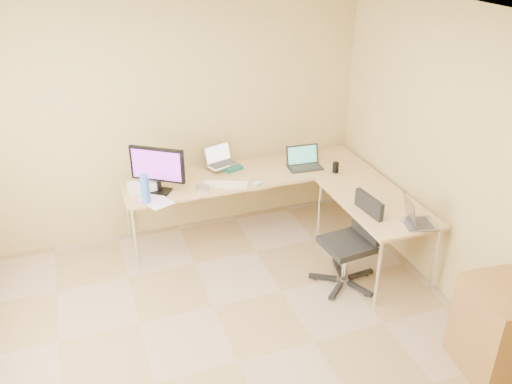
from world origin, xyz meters
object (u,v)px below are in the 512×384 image
object	(u,v)px
desk_return	(373,232)
keyboard	(225,184)
laptop_black	(305,158)
water_bottle	(145,189)
office_chair	(347,239)
cabinet	(497,332)
laptop_center	(222,156)
monitor	(158,170)
laptop_return	(421,214)
desk_main	(248,203)
desk_fan	(150,171)
mug	(156,185)

from	to	relation	value
desk_return	keyboard	bearing A→B (deg)	147.88
desk_return	laptop_black	world-z (taller)	laptop_black
water_bottle	office_chair	size ratio (longest dim) A/B	0.32
keyboard	cabinet	bearing A→B (deg)	-35.24
laptop_center	laptop_black	bearing A→B (deg)	-36.79
monitor	cabinet	world-z (taller)	monitor
desk_return	laptop_return	distance (m)	0.72
desk_return	laptop_black	distance (m)	1.09
desk_return	laptop_return	world-z (taller)	laptop_return
keyboard	laptop_black	bearing A→B (deg)	30.51
laptop_center	water_bottle	xyz separation A→B (m)	(-0.90, -0.50, -0.00)
desk_main	monitor	bearing A→B (deg)	-173.43
desk_fan	office_chair	xyz separation A→B (m)	(1.57, -1.36, -0.35)
water_bottle	cabinet	distance (m)	3.24
mug	monitor	bearing A→B (deg)	-73.55
desk_return	cabinet	world-z (taller)	cabinet
mug	office_chair	xyz separation A→B (m)	(1.55, -1.17, -0.27)
desk_main	desk_return	bearing A→B (deg)	-45.73
laptop_center	desk_fan	bearing A→B (deg)	165.06
mug	desk_fan	size ratio (longest dim) A/B	0.37
water_bottle	laptop_return	distance (m)	2.54
laptop_black	laptop_return	xyz separation A→B (m)	(0.47, -1.44, -0.01)
mug	water_bottle	world-z (taller)	water_bottle
laptop_center	laptop_return	distance (m)	2.17
keyboard	laptop_return	world-z (taller)	laptop_return
desk_return	laptop_center	world-z (taller)	laptop_center
monitor	mug	size ratio (longest dim) A/B	6.04
desk_fan	keyboard	bearing A→B (deg)	-27.00
water_bottle	cabinet	xyz separation A→B (m)	(2.25, -2.27, -0.52)
water_bottle	desk_fan	bearing A→B (deg)	75.28
laptop_black	office_chair	size ratio (longest dim) A/B	0.40
laptop_black	mug	bearing A→B (deg)	-177.71
monitor	laptop_center	world-z (taller)	monitor
laptop_center	cabinet	size ratio (longest dim) A/B	0.41
laptop_center	desk_fan	xyz separation A→B (m)	(-0.78, -0.05, -0.03)
monitor	office_chair	bearing A→B (deg)	-1.11
water_bottle	monitor	bearing A→B (deg)	49.36
monitor	office_chair	size ratio (longest dim) A/B	0.61
laptop_center	water_bottle	distance (m)	1.03
desk_return	desk_fan	distance (m)	2.34
desk_fan	monitor	bearing A→B (deg)	-81.66
mug	office_chair	size ratio (longest dim) A/B	0.10
laptop_center	keyboard	bearing A→B (deg)	-120.40
keyboard	mug	bearing A→B (deg)	-169.71
laptop_center	desk_return	bearing A→B (deg)	-63.49
laptop_center	laptop_black	distance (m)	0.90
laptop_return	office_chair	bearing A→B (deg)	73.00
desk_return	laptop_return	xyz separation A→B (m)	(0.12, -0.53, 0.48)
office_chair	monitor	bearing A→B (deg)	138.84
desk_fan	office_chair	size ratio (longest dim) A/B	0.27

